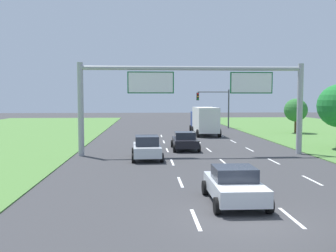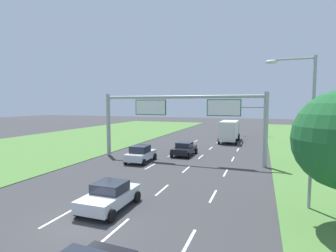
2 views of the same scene
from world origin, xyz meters
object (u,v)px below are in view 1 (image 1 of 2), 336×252
(traffic_light_mast, at_px, (215,102))
(car_near_red, at_px, (185,141))
(sign_gantry, at_px, (194,91))
(roadside_tree_far, at_px, (296,110))
(car_far_ahead, at_px, (234,185))
(car_mid_lane, at_px, (147,148))
(box_truck, at_px, (204,120))

(traffic_light_mast, bearing_deg, car_near_red, -106.86)
(sign_gantry, relative_size, roadside_tree_far, 4.00)
(car_far_ahead, xyz_separation_m, traffic_light_mast, (6.33, 38.32, 3.11))
(car_mid_lane, xyz_separation_m, roadside_tree_far, (18.38, 18.58, 2.06))
(car_mid_lane, xyz_separation_m, sign_gantry, (3.61, 1.88, 4.07))
(car_mid_lane, height_order, box_truck, box_truck)
(car_mid_lane, bearing_deg, traffic_light_mast, 67.74)
(car_far_ahead, relative_size, box_truck, 0.51)
(car_near_red, bearing_deg, car_mid_lane, -123.26)
(car_near_red, distance_m, roadside_tree_far, 20.59)
(car_far_ahead, height_order, traffic_light_mast, traffic_light_mast)
(car_mid_lane, relative_size, roadside_tree_far, 0.96)
(car_far_ahead, bearing_deg, traffic_light_mast, 80.47)
(roadside_tree_far, bearing_deg, sign_gantry, -131.50)
(traffic_light_mast, xyz_separation_m, roadside_tree_far, (8.46, -8.31, -0.98))
(car_mid_lane, xyz_separation_m, box_truck, (6.86, 17.57, 0.93))
(traffic_light_mast, bearing_deg, car_mid_lane, -110.25)
(car_far_ahead, height_order, box_truck, box_truck)
(car_far_ahead, distance_m, traffic_light_mast, 38.97)
(car_far_ahead, bearing_deg, box_truck, 83.42)
(car_near_red, height_order, sign_gantry, sign_gantry)
(car_far_ahead, xyz_separation_m, box_truck, (3.27, 29.00, 1.01))
(sign_gantry, distance_m, roadside_tree_far, 22.39)
(roadside_tree_far, bearing_deg, traffic_light_mast, 135.50)
(sign_gantry, distance_m, traffic_light_mast, 25.82)
(car_far_ahead, height_order, roadside_tree_far, roadside_tree_far)
(car_far_ahead, relative_size, roadside_tree_far, 0.92)
(box_truck, bearing_deg, sign_gantry, -102.29)
(car_mid_lane, height_order, sign_gantry, sign_gantry)
(box_truck, height_order, traffic_light_mast, traffic_light_mast)
(car_mid_lane, bearing_deg, sign_gantry, 25.51)
(traffic_light_mast, bearing_deg, box_truck, -108.16)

